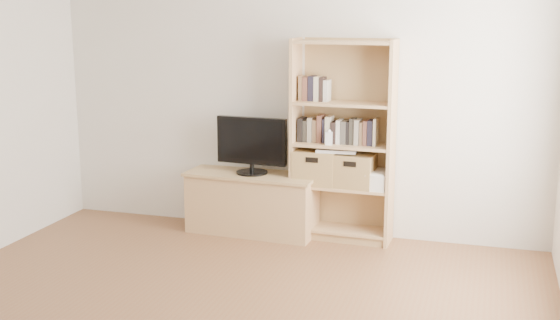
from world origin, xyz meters
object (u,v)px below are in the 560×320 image
at_px(bookshelf, 343,141).
at_px(baby_monitor, 329,139).
at_px(tv_stand, 252,204).
at_px(laptop, 337,150).
at_px(basket_left, 316,167).
at_px(basket_right, 354,170).
at_px(television, 252,145).

height_order(bookshelf, baby_monitor, bookshelf).
xyz_separation_m(tv_stand, laptop, (0.77, 0.05, 0.54)).
relative_size(bookshelf, laptop, 5.14).
relative_size(basket_left, basket_right, 1.05).
bearing_deg(basket_right, tv_stand, -172.93).
bearing_deg(basket_left, tv_stand, -173.85).
bearing_deg(television, laptop, 7.82).
bearing_deg(basket_left, baby_monitor, -35.95).
distance_m(bookshelf, basket_left, 0.34).
height_order(tv_stand, baby_monitor, baby_monitor).
xyz_separation_m(baby_monitor, basket_right, (0.21, 0.09, -0.28)).
relative_size(baby_monitor, basket_left, 0.31).
bearing_deg(bookshelf, laptop, -167.74).
bearing_deg(baby_monitor, television, 171.85).
xyz_separation_m(baby_monitor, basket_left, (-0.13, 0.10, -0.28)).
relative_size(tv_stand, basket_left, 3.14).
bearing_deg(basket_left, laptop, -3.27).
height_order(tv_stand, basket_right, basket_right).
bearing_deg(television, basket_left, 10.13).
distance_m(tv_stand, basket_left, 0.69).
distance_m(tv_stand, laptop, 0.94).
bearing_deg(baby_monitor, tv_stand, 171.85).
height_order(basket_left, basket_right, basket_left).
distance_m(baby_monitor, basket_right, 0.36).
bearing_deg(tv_stand, basket_right, 6.06).
height_order(bookshelf, television, bookshelf).
height_order(bookshelf, basket_left, bookshelf).
relative_size(bookshelf, baby_monitor, 15.63).
distance_m(tv_stand, television, 0.55).
bearing_deg(television, baby_monitor, 1.18).
distance_m(tv_stand, bookshelf, 1.02).
bearing_deg(bookshelf, television, -174.00).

